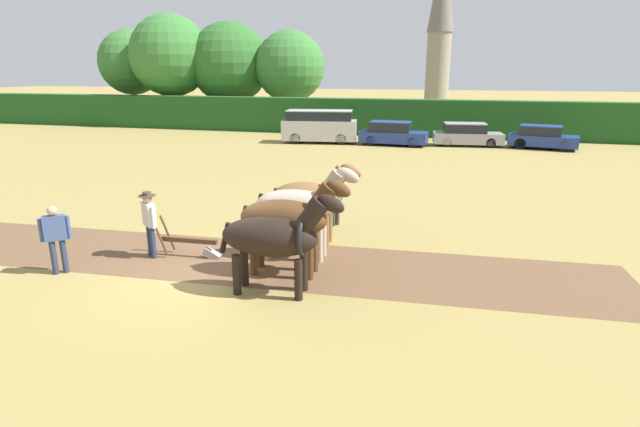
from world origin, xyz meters
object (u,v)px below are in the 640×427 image
Objects in this scene: farmer_beside_team at (335,197)px; parked_car_center at (542,137)px; plow at (194,245)px; draft_horse_trail_left at (300,206)px; draft_horse_lead_left at (275,237)px; draft_horse_lead_right at (288,219)px; draft_horse_trail_right at (310,198)px; tree_left at (170,56)px; tree_far_left at (131,63)px; parked_van at (319,126)px; church_spire at (441,19)px; farmer_at_plow at (149,219)px; tree_center_left at (229,63)px; parked_car_left at (393,134)px; parked_car_center_left at (467,135)px; farmer_onlooker_left at (56,235)px; tree_center at (290,67)px.

parked_car_center is at bearing 94.87° from farmer_beside_team.
parked_car_center reaches higher than plow.
draft_horse_lead_left is at bearing -90.11° from draft_horse_trail_left.
draft_horse_trail_right is at bearing 89.94° from draft_horse_lead_right.
draft_horse_trail_left is at bearing 11.51° from plow.
draft_horse_lead_left is at bearing -61.42° from farmer_beside_team.
draft_horse_lead_left is at bearing -55.90° from tree_left.
parked_van is (20.98, -9.79, -4.30)m from tree_far_left.
farmer_at_plow is at bearing -95.15° from church_spire.
draft_horse_trail_left reaches higher than draft_horse_lead_left.
tree_center_left is at bearing 150.11° from farmer_beside_team.
plow is at bearing -66.77° from tree_center_left.
church_spire is 4.55× the size of parked_car_left.
draft_horse_trail_right is 21.31m from parked_car_center_left.
parked_car_center is at bearing 7.91° from parked_car_left.
church_spire is 32.27m from parked_car_center.
parked_van is 4.91m from parked_car_left.
farmer_beside_team is 7.79m from farmer_onlooker_left.
plow is at bearing -148.52° from draft_horse_trail_right.
church_spire reaches higher than draft_horse_trail_left.
tree_center reaches higher than draft_horse_lead_right.
draft_horse_lead_right reaches higher than farmer_onlooker_left.
farmer_at_plow is at bearing 174.85° from draft_horse_lead_right.
tree_center_left reaches higher than parked_car_center.
tree_left is 37.89m from draft_horse_lead_left.
tree_center reaches higher than parked_van.
tree_center is 34.81m from draft_horse_lead_left.
farmer_onlooker_left is at bearing -63.53° from tree_left.
draft_horse_lead_left is 1.77× the size of farmer_beside_team.
tree_far_left is 1.63× the size of parked_van.
parked_car_left is at bearing 80.19° from plow.
draft_horse_trail_right is 20.36m from parked_van.
church_spire is 7.04× the size of draft_horse_trail_left.
plow is at bearing -53.16° from tree_far_left.
farmer_onlooker_left is at bearing -99.42° from parked_car_left.
plow is at bearing -105.64° from parked_car_center.
parked_van is (-1.43, 21.82, 0.08)m from farmer_at_plow.
tree_center_left is 4.95× the size of plow.
tree_center is 0.40× the size of church_spire.
farmer_beside_team reaches higher than parked_car_left.
tree_far_left is at bearing 157.62° from parked_car_center_left.
tree_center reaches higher than parked_car_center_left.
parked_car_center is (7.92, -29.72, -9.75)m from church_spire.
church_spire is 4.44× the size of parked_car_center_left.
tree_center_left is 33.76m from draft_horse_trail_right.
tree_far_left is at bearing 146.56° from parked_van.
parked_car_left is (2.39, 21.79, 0.41)m from plow.
parked_car_center_left is at bearing -168.65° from parked_car_center.
parked_car_center_left is at bearing 13.21° from parked_car_left.
tree_far_left is 5.53m from tree_left.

